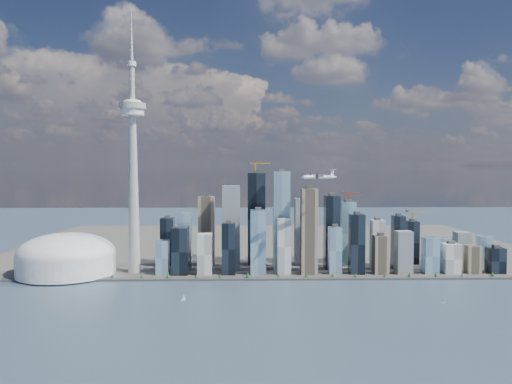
{
  "coord_description": "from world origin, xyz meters",
  "views": [
    {
      "loc": [
        -62.52,
        -747.8,
        230.0
      ],
      "look_at": [
        -41.46,
        260.0,
        177.17
      ],
      "focal_mm": 35.0,
      "sensor_mm": 36.0,
      "label": 1
    }
  ],
  "objects_px": {
    "dome_stadium": "(66,257)",
    "airplane": "(319,177)",
    "needle_tower": "(133,163)",
    "sailboat_west": "(184,298)",
    "sailboat_east": "(444,301)"
  },
  "relations": [
    {
      "from": "airplane",
      "to": "sailboat_east",
      "type": "distance_m",
      "value": 317.71
    },
    {
      "from": "sailboat_west",
      "to": "sailboat_east",
      "type": "xyz_separation_m",
      "value": [
        438.48,
        -27.49,
        -0.19
      ]
    },
    {
      "from": "sailboat_west",
      "to": "dome_stadium",
      "type": "bearing_deg",
      "value": 126.44
    },
    {
      "from": "sailboat_east",
      "to": "dome_stadium",
      "type": "bearing_deg",
      "value": -175.64
    },
    {
      "from": "needle_tower",
      "to": "sailboat_west",
      "type": "distance_m",
      "value": 341.67
    },
    {
      "from": "needle_tower",
      "to": "airplane",
      "type": "bearing_deg",
      "value": -13.39
    },
    {
      "from": "dome_stadium",
      "to": "sailboat_east",
      "type": "height_order",
      "value": "dome_stadium"
    },
    {
      "from": "dome_stadium",
      "to": "airplane",
      "type": "height_order",
      "value": "airplane"
    },
    {
      "from": "needle_tower",
      "to": "airplane",
      "type": "distance_m",
      "value": 391.73
    },
    {
      "from": "dome_stadium",
      "to": "airplane",
      "type": "relative_size",
      "value": 2.6
    },
    {
      "from": "dome_stadium",
      "to": "airplane",
      "type": "xyz_separation_m",
      "value": [
        520.21,
        -80.48,
        169.86
      ]
    },
    {
      "from": "needle_tower",
      "to": "airplane",
      "type": "relative_size",
      "value": 7.17
    },
    {
      "from": "airplane",
      "to": "sailboat_west",
      "type": "bearing_deg",
      "value": -174.75
    },
    {
      "from": "needle_tower",
      "to": "sailboat_west",
      "type": "xyz_separation_m",
      "value": [
        131.12,
        -213.38,
        -232.41
      ]
    },
    {
      "from": "airplane",
      "to": "dome_stadium",
      "type": "bearing_deg",
      "value": 150.2
    }
  ]
}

